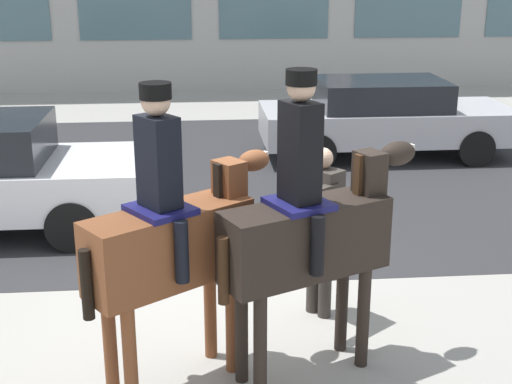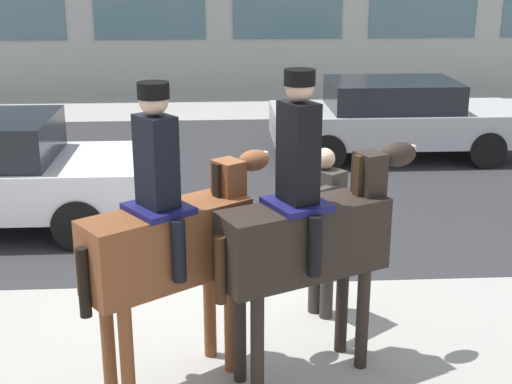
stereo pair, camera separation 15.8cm
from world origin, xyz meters
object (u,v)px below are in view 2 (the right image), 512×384
Objects in this scene: mounted_horse_lead at (170,236)px; mounted_horse_companion at (308,229)px; pedestrian_bystander at (322,220)px; street_car_far_lane at (395,117)px.

mounted_horse_companion is at bearing -31.78° from mounted_horse_lead.
pedestrian_bystander is 0.39× the size of street_car_far_lane.
mounted_horse_lead is 7.94m from street_car_far_lane.
mounted_horse_lead reaches higher than street_car_far_lane.
pedestrian_bystander is at bearing 2.98° from mounted_horse_lead.
street_car_far_lane is at bearing -148.97° from pedestrian_bystander.
street_car_far_lane is (2.50, 6.98, -0.60)m from mounted_horse_companion.
pedestrian_bystander is 6.36m from street_car_far_lane.
mounted_horse_companion is 1.52× the size of pedestrian_bystander.
street_car_far_lane is at bearing 27.59° from mounted_horse_lead.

